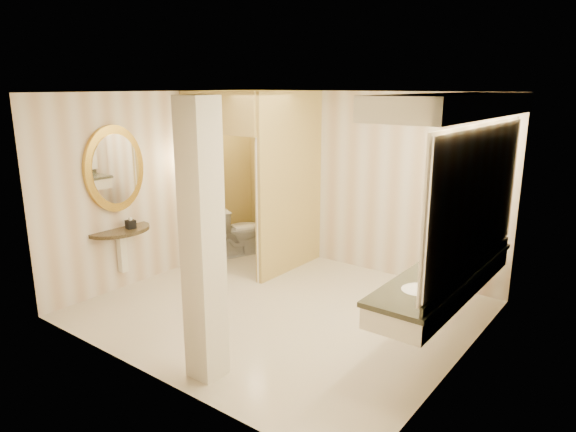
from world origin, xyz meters
name	(u,v)px	position (x,y,z in m)	size (l,w,h in m)	color
floor	(281,309)	(0.00, 0.00, 0.00)	(4.50, 4.50, 0.00)	beige
ceiling	(281,92)	(0.00, 0.00, 2.70)	(4.50, 4.50, 0.00)	silver
wall_back	(362,182)	(0.00, 2.00, 1.35)	(4.50, 0.02, 2.70)	beige
wall_front	(147,246)	(0.00, -2.00, 1.35)	(4.50, 0.02, 2.70)	beige
wall_left	(161,185)	(-2.25, 0.00, 1.35)	(0.02, 4.00, 2.70)	beige
wall_right	(466,239)	(2.25, 0.00, 1.35)	(0.02, 4.00, 2.70)	beige
toilet_closet	(262,182)	(-1.11, 0.97, 1.39)	(1.50, 1.55, 2.70)	#CABC6A
wall_sconce	(196,158)	(-1.93, 0.43, 1.73)	(0.14, 0.14, 0.42)	gold
vanity	(454,200)	(1.98, 0.36, 1.63)	(0.75, 2.83, 2.09)	white
console_shelf	(116,195)	(-2.21, -0.78, 1.34)	(0.89, 0.89, 1.90)	black
pillar	(203,244)	(0.35, -1.64, 1.35)	(0.31, 0.31, 2.70)	white
tissue_box	(131,224)	(-2.08, -0.69, 0.93)	(0.12, 0.12, 0.12)	black
toilet	(238,230)	(-1.93, 1.29, 0.42)	(0.47, 0.82, 0.84)	white
soap_bottle_a	(446,257)	(1.89, 0.54, 0.94)	(0.06, 0.06, 0.13)	beige
soap_bottle_b	(429,265)	(1.83, 0.20, 0.94)	(0.10, 0.10, 0.13)	silver
soap_bottle_c	(429,269)	(1.92, -0.05, 0.99)	(0.09, 0.09, 0.22)	#C6B28C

